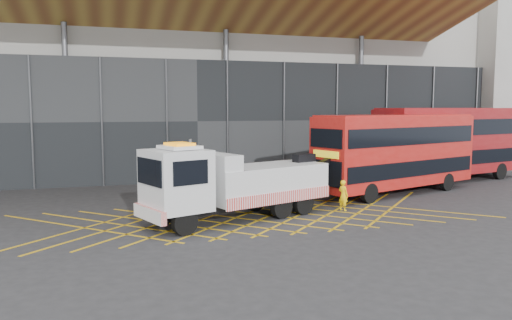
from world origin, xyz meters
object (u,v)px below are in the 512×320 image
object	(u,v)px
bus_second	(452,141)
worker	(343,195)
bus_towed	(397,150)
recovery_truck	(233,183)

from	to	relation	value
bus_second	worker	distance (m)	13.39
bus_second	worker	bearing A→B (deg)	-162.27
bus_towed	worker	distance (m)	6.40
bus_towed	bus_second	world-z (taller)	bus_second
worker	recovery_truck	bearing A→B (deg)	72.70
recovery_truck	bus_towed	bearing A→B (deg)	0.02
bus_second	recovery_truck	bearing A→B (deg)	-169.77
bus_towed	worker	world-z (taller)	bus_towed
bus_second	worker	xyz separation A→B (m)	(-11.41, -6.73, -1.97)
recovery_truck	bus_second	xyz separation A→B (m)	(16.92, 7.20, 1.06)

